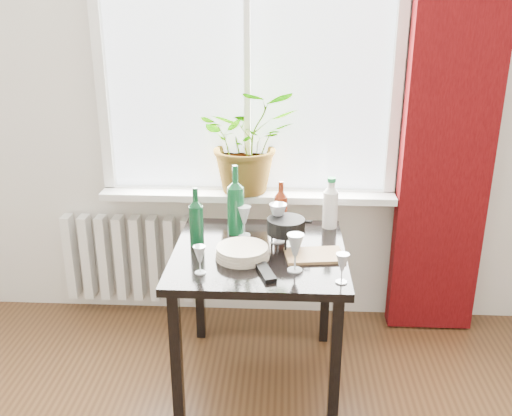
# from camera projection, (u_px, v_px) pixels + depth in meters

# --- Properties ---
(window) EXTENTS (1.72, 0.08, 1.62)m
(window) POSITION_uv_depth(u_px,v_px,m) (247.00, 59.00, 3.16)
(window) COLOR white
(window) RESTS_ON ground
(windowsill) EXTENTS (1.72, 0.20, 0.04)m
(windowsill) POSITION_uv_depth(u_px,v_px,m) (247.00, 195.00, 3.36)
(windowsill) COLOR silver
(windowsill) RESTS_ON ground
(curtain) EXTENTS (0.50, 0.12, 2.56)m
(curtain) POSITION_uv_depth(u_px,v_px,m) (451.00, 119.00, 3.11)
(curtain) COLOR #3A0507
(curtain) RESTS_ON ground
(radiator) EXTENTS (0.80, 0.10, 0.55)m
(radiator) POSITION_uv_depth(u_px,v_px,m) (129.00, 258.00, 3.58)
(radiator) COLOR white
(radiator) RESTS_ON ground
(table) EXTENTS (0.85, 0.85, 0.74)m
(table) POSITION_uv_depth(u_px,v_px,m) (259.00, 267.00, 2.85)
(table) COLOR black
(table) RESTS_ON ground
(potted_plant) EXTENTS (0.62, 0.56, 0.61)m
(potted_plant) POSITION_uv_depth(u_px,v_px,m) (249.00, 140.00, 3.26)
(potted_plant) COLOR #34771F
(potted_plant) RESTS_ON windowsill
(wine_bottle_left) EXTENTS (0.09, 0.09, 0.31)m
(wine_bottle_left) POSITION_uv_depth(u_px,v_px,m) (196.00, 217.00, 2.84)
(wine_bottle_left) COLOR #0B3C1E
(wine_bottle_left) RESTS_ON table
(wine_bottle_right) EXTENTS (0.12, 0.12, 0.38)m
(wine_bottle_right) POSITION_uv_depth(u_px,v_px,m) (236.00, 199.00, 2.97)
(wine_bottle_right) COLOR #0D4723
(wine_bottle_right) RESTS_ON table
(bottle_amber) EXTENTS (0.08, 0.08, 0.28)m
(bottle_amber) POSITION_uv_depth(u_px,v_px,m) (281.00, 206.00, 3.02)
(bottle_amber) COLOR #641E0B
(bottle_amber) RESTS_ON table
(cleaning_bottle) EXTENTS (0.09, 0.09, 0.28)m
(cleaning_bottle) POSITION_uv_depth(u_px,v_px,m) (331.00, 203.00, 3.06)
(cleaning_bottle) COLOR white
(cleaning_bottle) RESTS_ON table
(wineglass_front_right) EXTENTS (0.10, 0.10, 0.18)m
(wineglass_front_right) POSITION_uv_depth(u_px,v_px,m) (295.00, 252.00, 2.58)
(wineglass_front_right) COLOR silver
(wineglass_front_right) RESTS_ON table
(wineglass_far_right) EXTENTS (0.08, 0.08, 0.14)m
(wineglass_far_right) POSITION_uv_depth(u_px,v_px,m) (342.00, 268.00, 2.48)
(wineglass_far_right) COLOR silver
(wineglass_far_right) RESTS_ON table
(wineglass_back_center) EXTENTS (0.12, 0.12, 0.21)m
(wineglass_back_center) POSITION_uv_depth(u_px,v_px,m) (278.00, 222.00, 2.89)
(wineglass_back_center) COLOR silver
(wineglass_back_center) RESTS_ON table
(wineglass_back_left) EXTENTS (0.08, 0.08, 0.17)m
(wineglass_back_left) POSITION_uv_depth(u_px,v_px,m) (244.00, 221.00, 2.97)
(wineglass_back_left) COLOR #B1BBBF
(wineglass_back_left) RESTS_ON table
(wineglass_front_left) EXTENTS (0.07, 0.07, 0.14)m
(wineglass_front_left) POSITION_uv_depth(u_px,v_px,m) (200.00, 260.00, 2.57)
(wineglass_front_left) COLOR silver
(wineglass_front_left) RESTS_ON table
(plate_stack) EXTENTS (0.32, 0.32, 0.06)m
(plate_stack) POSITION_uv_depth(u_px,v_px,m) (242.00, 252.00, 2.74)
(plate_stack) COLOR beige
(plate_stack) RESTS_ON table
(fondue_pot) EXTENTS (0.28, 0.26, 0.15)m
(fondue_pot) POSITION_uv_depth(u_px,v_px,m) (286.00, 232.00, 2.85)
(fondue_pot) COLOR black
(fondue_pot) RESTS_ON table
(tv_remote) EXTENTS (0.11, 0.19, 0.02)m
(tv_remote) POSITION_uv_depth(u_px,v_px,m) (266.00, 272.00, 2.58)
(tv_remote) COLOR black
(tv_remote) RESTS_ON table
(cutting_board) EXTENTS (0.30, 0.21, 0.01)m
(cutting_board) POSITION_uv_depth(u_px,v_px,m) (314.00, 255.00, 2.75)
(cutting_board) COLOR #9B7246
(cutting_board) RESTS_ON table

